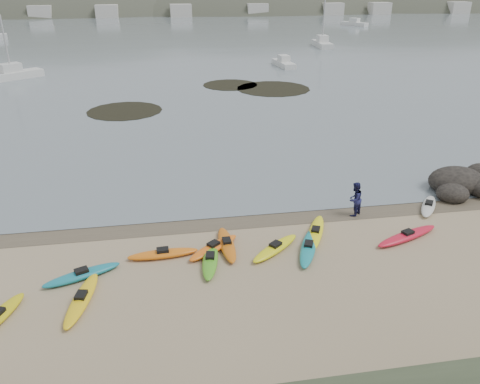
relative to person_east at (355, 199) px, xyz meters
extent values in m
plane|color=tan|center=(-6.23, 0.82, -0.97)|extent=(600.00, 600.00, 0.00)
plane|color=brown|center=(-6.23, 0.52, -0.97)|extent=(60.00, 60.00, 0.00)
ellipsoid|color=orange|center=(-7.40, -2.26, -0.80)|extent=(0.78, 3.38, 0.34)
ellipsoid|color=#52B023|center=(-8.33, -3.46, -0.80)|extent=(1.25, 3.43, 0.34)
ellipsoid|color=orange|center=(-10.48, -2.62, -0.80)|extent=(3.35, 0.88, 0.34)
ellipsoid|color=teal|center=(-14.00, -3.75, -0.80)|extent=(3.41, 1.98, 0.34)
ellipsoid|color=yellow|center=(-13.77, -5.54, -0.80)|extent=(1.37, 3.73, 0.34)
ellipsoid|color=orange|center=(-8.06, -2.44, -0.80)|extent=(2.88, 2.53, 0.34)
ellipsoid|color=red|center=(1.69, -2.92, -0.80)|extent=(4.03, 2.14, 0.34)
ellipsoid|color=teal|center=(-3.55, -3.19, -0.80)|extent=(2.11, 3.67, 0.34)
ellipsoid|color=yellow|center=(-5.14, -2.97, -0.80)|extent=(3.00, 2.67, 0.34)
ellipsoid|color=silver|center=(4.51, 0.02, -0.80)|extent=(2.34, 2.85, 0.34)
ellipsoid|color=#FFF615|center=(-2.79, -1.88, -0.80)|extent=(2.30, 3.83, 0.34)
imported|color=#1B1D50|center=(0.00, 0.00, 0.00)|extent=(1.20, 1.17, 1.95)
ellipsoid|color=black|center=(7.55, 2.27, -0.72)|extent=(3.44, 2.68, 1.72)
ellipsoid|color=black|center=(6.55, 0.97, -0.80)|extent=(1.91, 1.72, 1.15)
ellipsoid|color=black|center=(9.75, 2.97, -0.74)|extent=(2.10, 1.91, 1.53)
cylinder|color=black|center=(-13.80, 24.70, -0.95)|extent=(7.33, 7.33, 0.04)
cylinder|color=black|center=(2.95, 32.21, -0.95)|extent=(8.65, 8.65, 0.04)
cylinder|color=black|center=(-1.77, 35.13, -0.95)|extent=(6.68, 6.68, 0.04)
cube|color=silver|center=(-29.04, 43.25, -0.43)|extent=(7.40, 6.42, 1.08)
cube|color=silver|center=(7.93, 46.88, -0.54)|extent=(2.26, 6.30, 0.86)
cube|color=silver|center=(20.37, 66.45, -0.41)|extent=(2.83, 8.23, 1.13)
cube|color=silver|center=(42.79, 106.12, -0.44)|extent=(6.02, 7.60, 1.08)
ellipsoid|color=#384235|center=(-51.23, 195.82, -18.97)|extent=(220.00, 120.00, 80.00)
ellipsoid|color=#384235|center=(28.77, 190.82, -16.27)|extent=(200.00, 110.00, 68.00)
ellipsoid|color=#384235|center=(113.77, 200.82, -18.07)|extent=(230.00, 130.00, 76.00)
cube|color=beige|center=(-48.23, 145.82, 1.03)|extent=(7.00, 5.00, 4.00)
cube|color=beige|center=(-24.23, 145.82, 1.03)|extent=(7.00, 5.00, 4.00)
cube|color=beige|center=(-0.23, 145.82, 1.03)|extent=(7.00, 5.00, 4.00)
cube|color=beige|center=(23.77, 145.82, 1.03)|extent=(7.00, 5.00, 4.00)
cube|color=beige|center=(47.77, 145.82, 1.03)|extent=(7.00, 5.00, 4.00)
cube|color=beige|center=(71.77, 145.82, 1.03)|extent=(7.00, 5.00, 4.00)
cube|color=beige|center=(95.77, 145.82, 1.03)|extent=(7.00, 5.00, 4.00)
camera|label=1|loc=(-9.96, -21.71, 11.02)|focal=35.00mm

